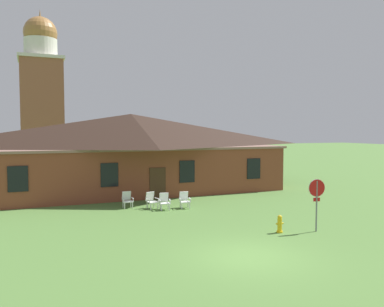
{
  "coord_description": "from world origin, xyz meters",
  "views": [
    {
      "loc": [
        -7.17,
        -11.96,
        4.56
      ],
      "look_at": [
        1.08,
        7.87,
        3.27
      ],
      "focal_mm": 36.43,
      "sensor_mm": 36.0,
      "label": 1
    }
  ],
  "objects_px": {
    "stop_sign": "(317,195)",
    "lawn_chair_by_porch": "(127,199)",
    "lawn_chair_middle": "(184,200)",
    "fire_hydrant": "(280,224)",
    "lawn_chair_left_end": "(164,201)",
    "lawn_chair_near_door": "(151,200)"
  },
  "relations": [
    {
      "from": "stop_sign",
      "to": "lawn_chair_near_door",
      "type": "height_order",
      "value": "stop_sign"
    },
    {
      "from": "lawn_chair_by_porch",
      "to": "fire_hydrant",
      "type": "bearing_deg",
      "value": -58.46
    },
    {
      "from": "lawn_chair_left_end",
      "to": "lawn_chair_middle",
      "type": "xyz_separation_m",
      "value": [
        1.23,
        -0.03,
        0.0
      ]
    },
    {
      "from": "lawn_chair_by_porch",
      "to": "lawn_chair_near_door",
      "type": "relative_size",
      "value": 1.0
    },
    {
      "from": "lawn_chair_left_end",
      "to": "fire_hydrant",
      "type": "bearing_deg",
      "value": -65.15
    },
    {
      "from": "lawn_chair_by_porch",
      "to": "stop_sign",
      "type": "bearing_deg",
      "value": -52.35
    },
    {
      "from": "lawn_chair_left_end",
      "to": "stop_sign",
      "type": "bearing_deg",
      "value": -56.56
    },
    {
      "from": "stop_sign",
      "to": "fire_hydrant",
      "type": "relative_size",
      "value": 3.01
    },
    {
      "from": "lawn_chair_by_porch",
      "to": "lawn_chair_middle",
      "type": "height_order",
      "value": "same"
    },
    {
      "from": "lawn_chair_by_porch",
      "to": "lawn_chair_near_door",
      "type": "distance_m",
      "value": 1.46
    },
    {
      "from": "lawn_chair_by_porch",
      "to": "lawn_chair_left_end",
      "type": "xyz_separation_m",
      "value": [
        1.85,
        -1.36,
        0.0
      ]
    },
    {
      "from": "lawn_chair_left_end",
      "to": "fire_hydrant",
      "type": "xyz_separation_m",
      "value": [
        3.14,
        -6.77,
        -0.12
      ]
    },
    {
      "from": "stop_sign",
      "to": "lawn_chair_by_porch",
      "type": "height_order",
      "value": "stop_sign"
    },
    {
      "from": "lawn_chair_middle",
      "to": "lawn_chair_near_door",
      "type": "bearing_deg",
      "value": 159.74
    },
    {
      "from": "lawn_chair_by_porch",
      "to": "lawn_chair_left_end",
      "type": "bearing_deg",
      "value": -36.24
    },
    {
      "from": "stop_sign",
      "to": "lawn_chair_left_end",
      "type": "distance_m",
      "value": 8.75
    },
    {
      "from": "stop_sign",
      "to": "fire_hydrant",
      "type": "height_order",
      "value": "stop_sign"
    },
    {
      "from": "lawn_chair_by_porch",
      "to": "lawn_chair_middle",
      "type": "distance_m",
      "value": 3.38
    },
    {
      "from": "lawn_chair_by_porch",
      "to": "lawn_chair_middle",
      "type": "xyz_separation_m",
      "value": [
        3.08,
        -1.38,
        0.0
      ]
    },
    {
      "from": "stop_sign",
      "to": "lawn_chair_middle",
      "type": "distance_m",
      "value": 8.12
    },
    {
      "from": "stop_sign",
      "to": "lawn_chair_by_porch",
      "type": "xyz_separation_m",
      "value": [
        -6.63,
        8.59,
        -1.17
      ]
    },
    {
      "from": "lawn_chair_left_end",
      "to": "fire_hydrant",
      "type": "distance_m",
      "value": 7.46
    }
  ]
}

